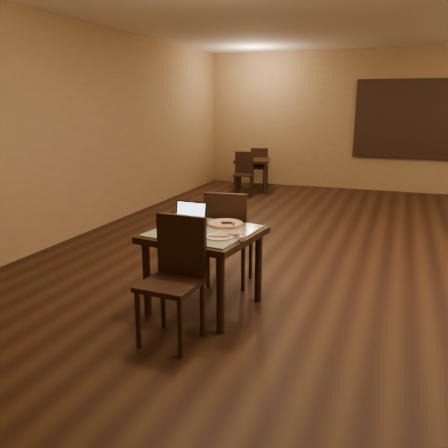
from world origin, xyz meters
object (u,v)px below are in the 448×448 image
at_px(tiled_table, 204,241).
at_px(chair_main_near, 175,271).
at_px(pizza_pan, 225,225).
at_px(other_table_b_chair_near, 244,171).
at_px(chair_main_far, 228,233).
at_px(laptop, 189,220).
at_px(other_table_b_chair_far, 259,165).
at_px(other_table_b, 252,165).

xyz_separation_m(tiled_table, chair_main_near, (0.01, -0.61, -0.09)).
xyz_separation_m(pizza_pan, other_table_b_chair_near, (-1.56, 5.31, -0.26)).
distance_m(pizza_pan, other_table_b_chair_near, 5.54).
bearing_deg(tiled_table, chair_main_far, 97.08).
bearing_deg(pizza_pan, laptop, -156.49).
bearing_deg(other_table_b_chair_near, other_table_b_chair_far, 75.76).
bearing_deg(chair_main_near, laptop, 109.45).
xyz_separation_m(tiled_table, chair_main_far, (0.01, 0.61, -0.09)).
relative_size(tiled_table, other_table_b_chair_far, 1.16).
distance_m(chair_main_far, laptop, 0.60).
bearing_deg(tiled_table, chair_main_near, -81.62).
relative_size(chair_main_far, laptop, 3.09).
bearing_deg(other_table_b_chair_near, pizza_pan, -86.05).
relative_size(pizza_pan, other_table_b_chair_far, 0.43).
bearing_deg(other_table_b, chair_main_near, -90.36).
bearing_deg(other_table_b, pizza_pan, -87.60).
bearing_deg(laptop, tiled_table, -23.89).
distance_m(tiled_table, chair_main_near, 0.62).
xyz_separation_m(chair_main_far, other_table_b, (-1.43, 5.46, 0.00)).
relative_size(chair_main_far, other_table_b_chair_far, 1.14).
xyz_separation_m(chair_main_near, other_table_b, (-1.42, 6.68, -0.00)).
relative_size(chair_main_near, other_table_b_chair_near, 1.14).
distance_m(chair_main_far, pizza_pan, 0.43).
bearing_deg(pizza_pan, other_table_b_chair_near, 106.34).
height_order(tiled_table, pizza_pan, pizza_pan).
xyz_separation_m(laptop, other_table_b_chair_near, (-1.24, 5.45, -0.32)).
bearing_deg(pizza_pan, other_table_b_chair_far, 103.47).
bearing_deg(chair_main_far, pizza_pan, 101.15).
bearing_deg(other_table_b_chair_far, other_table_b_chair_near, 75.76).
bearing_deg(chair_main_near, other_table_b, 105.40).
distance_m(tiled_table, other_table_b, 6.24).
relative_size(chair_main_far, other_table_b_chair_near, 1.14).
height_order(tiled_table, chair_main_far, chair_main_far).
xyz_separation_m(laptop, other_table_b, (-1.22, 5.97, -0.25)).
bearing_deg(chair_main_near, tiled_table, 93.86).
bearing_deg(pizza_pan, chair_main_near, -97.68).
xyz_separation_m(chair_main_far, laptop, (-0.21, -0.51, 0.25)).
distance_m(tiled_table, chair_main_far, 0.62).
bearing_deg(other_table_b, other_table_b_chair_near, -104.24).
height_order(other_table_b_chair_near, other_table_b_chair_far, same).
xyz_separation_m(pizza_pan, other_table_b, (-1.54, 5.83, -0.19)).
distance_m(chair_main_near, laptop, 0.78).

